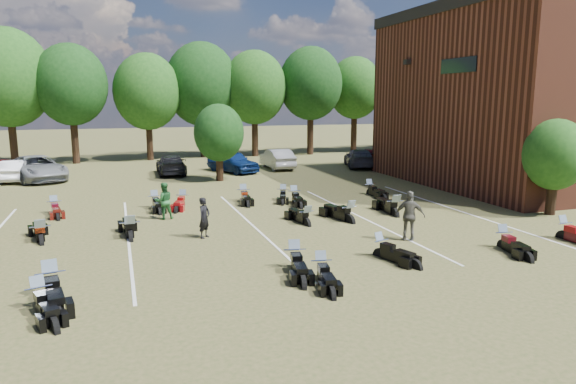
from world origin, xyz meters
name	(u,v)px	position (x,y,z in m)	size (l,w,h in m)	color
ground	(351,239)	(0.00, 0.00, 0.00)	(160.00, 160.00, 0.00)	brown
car_1	(16,170)	(-14.45, 19.62, 0.68)	(1.45, 4.15, 1.37)	silver
car_2	(37,168)	(-13.22, 19.45, 0.80)	(2.66, 5.78, 1.61)	gray
car_3	(171,165)	(-4.68, 19.44, 0.68)	(1.90, 4.67, 1.35)	black
car_4	(233,161)	(-0.34, 19.13, 0.77)	(1.82, 4.53, 1.54)	navy
car_5	(277,159)	(3.29, 20.01, 0.75)	(1.59, 4.55, 1.50)	#B4B4AF
car_6	(375,157)	(11.20, 19.20, 0.65)	(2.16, 4.67, 1.30)	#560410
car_7	(359,158)	(9.54, 18.71, 0.70)	(1.96, 4.83, 1.40)	#343338
person_black	(204,218)	(-5.21, 2.00, 0.78)	(0.57, 0.37, 1.56)	black
person_green	(164,201)	(-6.39, 5.66, 0.82)	(0.79, 0.62, 1.64)	#235F2B
person_grey	(410,216)	(1.98, -0.80, 0.94)	(1.11, 0.46, 1.89)	#535147
motorcycle_0	(40,309)	(-10.29, -3.43, 0.00)	(0.68, 2.12, 1.18)	black
motorcycle_1	(52,297)	(-10.09, -2.63, 0.00)	(0.79, 2.48, 1.38)	black
motorcycle_2	(321,279)	(-2.70, -3.60, 0.00)	(0.65, 2.04, 1.14)	black
motorcycle_3	(380,257)	(-0.01, -2.27, 0.00)	(0.66, 2.07, 1.15)	black
motorcycle_4	(295,268)	(-3.14, -2.49, 0.00)	(0.71, 2.24, 1.25)	black
motorcycle_5	(503,248)	(4.62, -2.74, 0.00)	(0.67, 2.11, 1.17)	black
motorcycle_6	(563,239)	(7.67, -2.47, 0.00)	(0.71, 2.22, 1.24)	#43090D
motorcycle_8	(41,244)	(-11.04, 3.10, 0.00)	(0.74, 2.33, 1.30)	black
motorcycle_9	(131,240)	(-7.92, 2.59, 0.00)	(0.77, 2.42, 1.35)	black
motorcycle_11	(307,225)	(-0.84, 2.58, 0.00)	(0.69, 2.15, 1.20)	black
motorcycle_12	(349,223)	(1.07, 2.47, 0.00)	(0.79, 2.47, 1.38)	black
motorcycle_13	(395,216)	(3.56, 2.95, 0.00)	(0.80, 2.51, 1.40)	black
motorcycle_14	(55,213)	(-11.12, 8.44, 0.00)	(0.66, 2.07, 1.15)	#490E0A
motorcycle_15	(183,206)	(-5.28, 8.21, 0.00)	(0.65, 2.04, 1.14)	maroon
motorcycle_16	(155,208)	(-6.62, 8.25, 0.00)	(0.68, 2.13, 1.19)	black
motorcycle_17	(244,201)	(-2.11, 8.56, 0.00)	(0.69, 2.16, 1.21)	black
motorcycle_18	(294,202)	(0.28, 7.42, 0.00)	(0.68, 2.12, 1.18)	black
motorcycle_19	(283,199)	(-0.04, 8.27, 0.00)	(0.63, 1.99, 1.11)	black
motorcycle_20	(370,194)	(4.95, 8.08, 0.00)	(0.67, 2.11, 1.18)	black
tree_line	(200,86)	(-1.00, 29.00, 6.31)	(56.00, 6.00, 9.79)	black
young_tree_near_building	(555,155)	(10.50, 1.00, 2.75)	(2.80, 2.80, 4.16)	black
young_tree_midfield	(219,133)	(-2.00, 15.50, 3.09)	(3.20, 3.20, 4.70)	black
parking_lines	(254,227)	(-3.00, 3.00, 0.01)	(20.10, 14.00, 0.01)	silver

